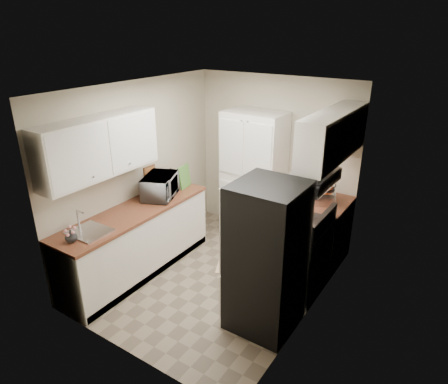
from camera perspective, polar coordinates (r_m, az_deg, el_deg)
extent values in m
plane|color=#7A6B56|center=(5.51, -1.14, -12.12)|extent=(3.20, 3.20, 0.00)
cube|color=#B1A48F|center=(6.20, 7.19, 4.75)|extent=(2.60, 0.04, 2.50)
cube|color=#B1A48F|center=(3.83, -15.07, -7.80)|extent=(2.60, 0.04, 2.50)
cube|color=#B1A48F|center=(5.69, -12.11, 2.75)|extent=(0.04, 3.20, 2.50)
cube|color=#B1A48F|center=(4.36, 13.00, -3.68)|extent=(0.04, 3.20, 2.50)
cube|color=white|center=(4.56, -1.39, 14.59)|extent=(2.60, 3.20, 0.04)
cube|color=silver|center=(4.92, -17.40, 6.18)|extent=(0.33, 1.60, 0.70)
cube|color=silver|center=(4.92, 15.28, 7.13)|extent=(0.33, 1.55, 0.58)
cube|color=#99999E|center=(4.66, 12.41, 1.77)|extent=(0.45, 0.76, 0.13)
cube|color=#B7B7BC|center=(4.92, -18.65, -5.41)|extent=(0.45, 0.40, 0.02)
cube|color=brown|center=(5.84, -10.58, 2.65)|extent=(0.02, 0.22, 0.22)
cube|color=silver|center=(6.13, 4.21, 2.18)|extent=(0.90, 0.55, 2.00)
cube|color=silver|center=(5.55, -12.27, -7.02)|extent=(0.60, 2.30, 0.88)
cube|color=brown|center=(5.34, -12.67, -2.73)|extent=(0.63, 2.33, 0.04)
cube|color=silver|center=(5.82, 13.73, -5.68)|extent=(0.60, 0.80, 0.88)
cube|color=brown|center=(5.62, 14.16, -1.55)|extent=(0.63, 0.83, 0.04)
cube|color=#B7B7BC|center=(5.16, 10.37, -9.15)|extent=(0.64, 0.76, 0.90)
cube|color=black|center=(4.94, 10.75, -4.56)|extent=(0.66, 0.78, 0.03)
cube|color=black|center=(4.80, 14.01, -4.27)|extent=(0.06, 0.76, 0.22)
cube|color=#D9958C|center=(5.13, 6.00, -7.79)|extent=(0.01, 0.16, 0.42)
cube|color=beige|center=(5.32, 7.22, -6.67)|extent=(0.01, 0.16, 0.42)
cube|color=#B7B7BC|center=(4.34, 6.07, -9.34)|extent=(0.70, 0.72, 1.70)
imported|color=silver|center=(5.61, -9.11, 0.82)|extent=(0.59, 0.68, 0.32)
cylinder|color=black|center=(5.91, -7.55, 1.85)|extent=(0.07, 0.07, 0.28)
imported|color=silver|center=(4.75, -21.02, -5.91)|extent=(0.18, 0.18, 0.14)
cube|color=#4A8533|center=(5.90, -5.67, 2.21)|extent=(0.06, 0.27, 0.33)
cube|color=#ABABB0|center=(5.55, 14.22, -0.60)|extent=(0.36, 0.40, 0.19)
cube|color=beige|center=(5.92, 2.19, -9.30)|extent=(0.89, 1.05, 0.01)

